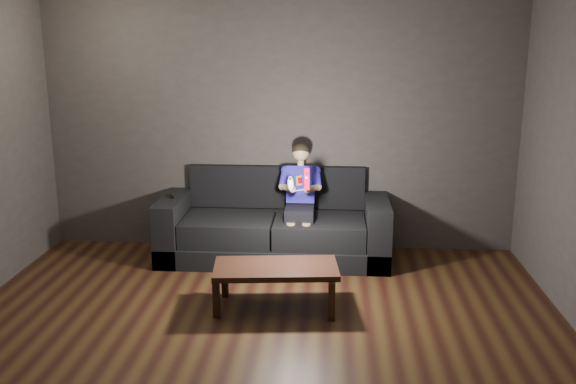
{
  "coord_description": "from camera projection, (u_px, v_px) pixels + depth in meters",
  "views": [
    {
      "loc": [
        0.55,
        -4.22,
        2.31
      ],
      "look_at": [
        0.15,
        1.55,
        0.85
      ],
      "focal_mm": 40.0,
      "sensor_mm": 36.0,
      "label": 1
    }
  ],
  "objects": [
    {
      "name": "wii_remote_black",
      "position": [
        172.0,
        196.0,
        6.61
      ],
      "size": [
        0.07,
        0.14,
        0.03
      ],
      "color": "black",
      "rests_on": "sofa"
    },
    {
      "name": "child",
      "position": [
        300.0,
        190.0,
        6.52
      ],
      "size": [
        0.43,
        0.53,
        1.06
      ],
      "color": "black",
      "rests_on": "sofa"
    },
    {
      "name": "back_wall",
      "position": [
        280.0,
        124.0,
        6.77
      ],
      "size": [
        5.0,
        0.04,
        2.7
      ],
      "primitive_type": "cube",
      "color": "#36312E",
      "rests_on": "ground"
    },
    {
      "name": "coffee_table",
      "position": [
        276.0,
        272.0,
        5.42
      ],
      "size": [
        1.09,
        0.62,
        0.38
      ],
      "color": "black",
      "rests_on": "floor"
    },
    {
      "name": "sofa",
      "position": [
        275.0,
        229.0,
        6.71
      ],
      "size": [
        2.35,
        1.01,
        0.91
      ],
      "color": "black",
      "rests_on": "floor"
    },
    {
      "name": "floor",
      "position": [
        253.0,
        356.0,
        4.68
      ],
      "size": [
        5.0,
        5.0,
        0.0
      ],
      "primitive_type": "plane",
      "color": "black",
      "rests_on": "ground"
    },
    {
      "name": "wii_remote_red",
      "position": [
        307.0,
        179.0,
        6.07
      ],
      "size": [
        0.06,
        0.08,
        0.21
      ],
      "color": "red",
      "rests_on": "child"
    },
    {
      "name": "nunchuk_white",
      "position": [
        291.0,
        184.0,
        6.09
      ],
      "size": [
        0.08,
        0.1,
        0.15
      ],
      "color": "silver",
      "rests_on": "child"
    },
    {
      "name": "front_wall",
      "position": [
        146.0,
        358.0,
        1.94
      ],
      "size": [
        5.0,
        0.04,
        2.7
      ],
      "primitive_type": "cube",
      "color": "#36312E",
      "rests_on": "ground"
    }
  ]
}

